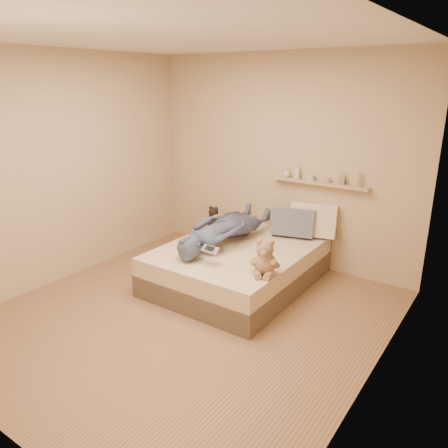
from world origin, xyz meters
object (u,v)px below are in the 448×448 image
Objects in this scene: pillow_grey at (293,223)px; wall_shelf at (319,183)px; bed at (238,265)px; person at (223,228)px; game_console at (210,249)px; teddy_bear at (265,260)px; dark_plush at (214,219)px; pillow_cream at (313,220)px.

pillow_grey is 0.56m from wall_shelf.
bed is 1.24× the size of person.
game_console is at bearing 113.24° from person.
bed is 5.13× the size of teddy_bear.
teddy_bear is 0.74× the size of pillow_grey.
bed is 3.80× the size of pillow_grey.
person is (-0.26, 0.60, 0.02)m from game_console.
bed is 0.87m from teddy_bear.
teddy_bear reaches higher than dark_plush.
teddy_bear reaches higher than bed.
person is (0.42, -0.38, 0.06)m from dark_plush.
wall_shelf reaches higher than dark_plush.
dark_plush is at bearing -163.20° from pillow_grey.
game_console is at bearing -103.45° from pillow_grey.
teddy_bear is at bearing -87.10° from wall_shelf.
game_console is 0.59m from teddy_bear.
pillow_grey is (-0.19, -0.14, -0.03)m from pillow_cream.
person is at bearing -129.79° from pillow_grey.
dark_plush is at bearing 147.96° from bed.
bed is 6.55× the size of dark_plush.
dark_plush is (-0.63, 0.39, 0.35)m from bed.
pillow_cream is at bearing 35.99° from pillow_grey.
pillow_grey is at bearing -144.01° from pillow_cream.
wall_shelf reaches higher than teddy_bear.
teddy_bear is 0.31× the size of wall_shelf.
game_console is 1.65m from wall_shelf.
teddy_bear reaches higher than game_console.
teddy_bear is 0.97m from person.
wall_shelf is at bearing 23.55° from dark_plush.
teddy_bear is 1.53m from dark_plush.
person is (-0.83, 0.49, 0.03)m from teddy_bear.
pillow_cream is at bearing 70.64° from game_console.
wall_shelf is at bearing 92.90° from teddy_bear.
dark_plush reaches higher than game_console.
game_console is (0.04, -0.59, 0.39)m from bed.
wall_shelf is (0.20, 0.22, 0.48)m from pillow_grey.
game_console is at bearing -109.36° from pillow_cream.
game_console is 0.52× the size of teddy_bear.
pillow_grey is at bearing -129.58° from person.
teddy_bear is at bearing -34.92° from dark_plush.
pillow_cream is (1.17, 0.44, 0.08)m from dark_plush.
game_console is 1.19m from dark_plush.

